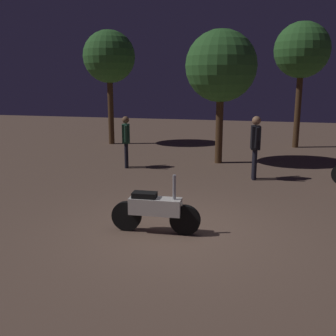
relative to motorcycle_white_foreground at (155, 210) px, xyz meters
The scene contains 7 objects.
ground_plane 0.64m from the motorcycle_white_foreground, 16.75° to the left, with size 40.00×40.00×0.00m, color brown.
motorcycle_white_foreground is the anchor object (origin of this frame).
person_rider_beside 5.57m from the motorcycle_white_foreground, 114.63° to the left, with size 0.34×0.65×1.63m.
person_bystander_far 4.78m from the motorcycle_white_foreground, 69.43° to the left, with size 0.29×0.67×1.77m.
tree_left_bg 7.01m from the motorcycle_white_foreground, 86.02° to the left, with size 2.29×2.29×4.30m.
tree_center_bg 11.24m from the motorcycle_white_foreground, 72.69° to the left, with size 2.16×2.16×4.93m.
tree_right_bg 10.83m from the motorcycle_white_foreground, 115.67° to the left, with size 2.15×2.15×4.72m.
Camera 1 is at (1.38, -6.77, 2.79)m, focal length 42.42 mm.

